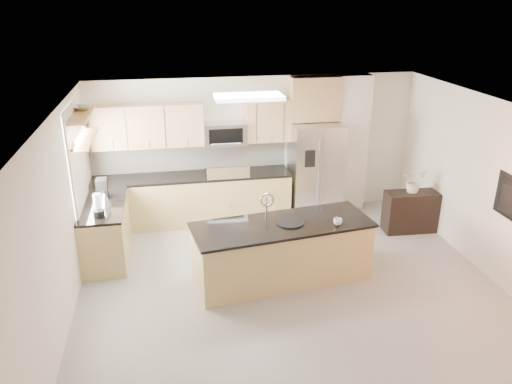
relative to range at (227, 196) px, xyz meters
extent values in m
plane|color=gray|center=(0.60, -2.92, -0.47)|extent=(6.50, 6.50, 0.00)
cube|color=white|center=(0.60, -2.92, 2.13)|extent=(6.00, 6.50, 0.02)
cube|color=silver|center=(0.60, 0.33, 0.83)|extent=(6.00, 0.02, 2.60)
cube|color=silver|center=(-2.40, -2.92, 0.83)|extent=(0.02, 6.50, 2.60)
cube|color=silver|center=(3.60, -2.92, 0.83)|extent=(0.02, 6.50, 2.60)
cube|color=tan|center=(-0.63, 0.00, -0.03)|extent=(3.55, 0.65, 0.88)
cube|color=black|center=(-0.63, 0.00, 0.43)|extent=(3.55, 0.66, 0.04)
cube|color=beige|center=(-0.63, 0.32, 0.71)|extent=(3.55, 0.02, 0.52)
cube|color=tan|center=(-2.07, -1.07, -0.03)|extent=(0.65, 1.50, 0.88)
cube|color=black|center=(-2.07, -1.07, 0.43)|extent=(0.66, 1.50, 0.04)
cube|color=black|center=(0.00, 0.00, -0.02)|extent=(0.76, 0.64, 0.90)
cube|color=black|center=(0.00, 0.00, 0.44)|extent=(0.76, 0.62, 0.03)
cube|color=#BCBCBE|center=(0.00, -0.30, 0.56)|extent=(0.76, 0.04, 0.22)
cube|color=tan|center=(-1.34, 0.16, 1.35)|extent=(1.92, 0.33, 0.75)
cube|color=tan|center=(0.79, 0.16, 1.35)|extent=(0.82, 0.33, 0.75)
cube|color=#BCBCBE|center=(0.00, 0.13, 1.16)|extent=(0.76, 0.40, 0.40)
cube|color=black|center=(0.00, -0.07, 1.16)|extent=(0.60, 0.02, 0.28)
cube|color=#BCBCBE|center=(1.66, -0.05, 0.42)|extent=(0.92, 0.75, 1.78)
cube|color=#98989A|center=(1.66, -0.43, 0.42)|extent=(0.02, 0.01, 1.69)
cube|color=black|center=(1.44, -0.44, 0.78)|extent=(0.18, 0.03, 0.30)
cube|color=silver|center=(2.42, 0.18, 0.83)|extent=(0.60, 0.30, 2.60)
cube|color=white|center=(-2.38, -1.07, 1.18)|extent=(0.03, 1.05, 1.55)
cube|color=white|center=(-2.37, -1.07, 1.18)|extent=(0.03, 1.15, 1.65)
cube|color=olive|center=(-2.25, -0.97, 1.48)|extent=(0.30, 1.20, 0.04)
cube|color=olive|center=(-2.25, -0.97, 1.85)|extent=(0.30, 1.20, 0.04)
cube|color=white|center=(0.20, -1.32, 2.09)|extent=(1.00, 0.50, 0.06)
cube|color=tan|center=(0.53, -2.22, -0.04)|extent=(2.63, 1.21, 0.86)
cube|color=black|center=(0.53, -2.22, 0.41)|extent=(2.70, 1.28, 0.04)
cube|color=black|center=(0.34, -2.22, 0.39)|extent=(0.54, 0.39, 0.01)
cylinder|color=#BCBCBE|center=(0.34, -2.01, 0.60)|extent=(0.03, 0.03, 0.34)
torus|color=#BCBCBE|center=(0.34, -2.06, 0.75)|extent=(0.21, 0.03, 0.21)
cube|color=black|center=(3.14, -1.06, -0.11)|extent=(0.93, 0.43, 0.73)
imported|color=white|center=(1.29, -2.40, 0.47)|extent=(0.14, 0.14, 0.10)
cylinder|color=black|center=(0.64, -2.22, 0.44)|extent=(0.54, 0.54, 0.02)
cylinder|color=black|center=(-2.07, -1.56, 0.50)|extent=(0.16, 0.16, 0.11)
cylinder|color=silver|center=(-2.07, -1.56, 0.68)|extent=(0.12, 0.12, 0.26)
cone|color=#BCBCBE|center=(-2.02, -1.14, 0.56)|extent=(0.20, 0.20, 0.22)
cylinder|color=black|center=(-2.02, -1.14, 0.68)|extent=(0.04, 0.04, 0.04)
cube|color=black|center=(-2.09, -0.79, 0.61)|extent=(0.17, 0.21, 0.32)
cylinder|color=#BCBCBE|center=(-2.09, -0.84, 0.53)|extent=(0.10, 0.10, 0.11)
imported|color=#BCBCBE|center=(-2.25, -0.74, 1.91)|extent=(0.37, 0.37, 0.08)
imported|color=beige|center=(3.15, -1.03, 0.59)|extent=(0.73, 0.68, 0.65)
camera|label=1|loc=(-1.01, -8.52, 3.50)|focal=35.00mm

